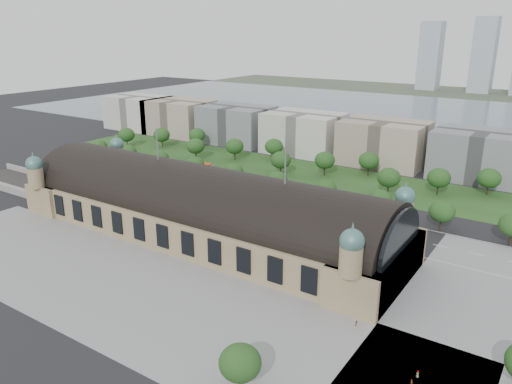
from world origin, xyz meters
The scene contains 60 objects.
ground centered at (0.00, 0.00, 0.00)m, with size 900.00×900.00×0.00m, color black.
station centered at (0.00, 0.00, 10.28)m, with size 150.00×48.40×44.30m.
track_cutting centered at (-110.00, -2.21, 0.70)m, with size 70.00×24.00×3.10m.
plaza_south centered at (10.00, -44.00, 0.00)m, with size 190.00×48.00×0.12m, color gray.
plaza_east centered at (103.00, 0.00, 0.00)m, with size 56.00×100.00×0.12m, color gray.
road_slab centered at (-20.00, 38.00, 0.00)m, with size 260.00×26.00×0.10m, color black.
grass_belt centered at (-15.00, 93.00, 0.00)m, with size 300.00×45.00×0.10m, color #22451B.
petrol_station centered at (-53.91, 65.28, 2.95)m, with size 14.00×13.00×5.05m.
lake centered at (0.00, 298.00, 0.00)m, with size 700.00×320.00×0.08m, color slate.
far_shore centered at (0.00, 498.00, 0.00)m, with size 700.00×120.00×0.14m, color #44513D.
far_tower_left centered at (-60.00, 508.00, 40.00)m, with size 24.00×24.00×80.00m, color #9EA8B2.
far_tower_mid centered at (0.00, 508.00, 42.50)m, with size 24.00×24.00×85.00m, color #9EA8B2.
office_0 centered at (-170.00, 133.00, 12.00)m, with size 45.00×32.00×24.00m, color beige.
office_1 centered at (-130.00, 133.00, 12.00)m, with size 45.00×32.00×24.00m, color tan.
office_2 centered at (-80.00, 133.00, 12.00)m, with size 45.00×32.00×24.00m, color slate.
office_3 centered at (-30.00, 133.00, 12.00)m, with size 45.00×32.00×24.00m, color beige.
office_4 centered at (20.00, 133.00, 12.00)m, with size 45.00×32.00×24.00m, color tan.
office_5 centered at (70.00, 133.00, 12.00)m, with size 45.00×32.00×24.00m, color slate.
tree_row_0 centered at (-120.00, 53.00, 7.43)m, with size 9.60×9.60×11.52m.
tree_row_1 centered at (-96.00, 53.00, 7.43)m, with size 9.60×9.60×11.52m.
tree_row_2 centered at (-72.00, 53.00, 7.43)m, with size 9.60×9.60×11.52m.
tree_row_3 centered at (-48.00, 53.00, 7.43)m, with size 9.60×9.60×11.52m.
tree_row_4 centered at (-24.00, 53.00, 7.43)m, with size 9.60×9.60×11.52m.
tree_row_5 centered at (0.00, 53.00, 7.43)m, with size 9.60×9.60×11.52m.
tree_row_6 centered at (24.00, 53.00, 7.43)m, with size 9.60×9.60×11.52m.
tree_row_7 centered at (48.00, 53.00, 7.43)m, with size 9.60×9.60×11.52m.
tree_row_8 centered at (72.00, 53.00, 7.43)m, with size 9.60×9.60×11.52m.
tree_belt_0 centered at (-130.00, 83.00, 8.05)m, with size 10.40×10.40×12.48m.
tree_belt_1 centered at (-111.00, 95.00, 8.05)m, with size 10.40×10.40×12.48m.
tree_belt_2 centered at (-92.00, 107.00, 8.05)m, with size 10.40×10.40×12.48m.
tree_belt_3 centered at (-73.00, 83.00, 8.05)m, with size 10.40×10.40×12.48m.
tree_belt_4 centered at (-54.00, 95.00, 8.05)m, with size 10.40×10.40×12.48m.
tree_belt_5 centered at (-35.00, 107.00, 8.05)m, with size 10.40×10.40×12.48m.
tree_belt_6 centered at (-16.00, 83.00, 8.05)m, with size 10.40×10.40×12.48m.
tree_belt_7 centered at (3.00, 95.00, 8.05)m, with size 10.40×10.40×12.48m.
tree_belt_8 centered at (22.00, 107.00, 8.05)m, with size 10.40×10.40×12.48m.
tree_belt_9 centered at (41.00, 83.00, 8.05)m, with size 10.40×10.40×12.48m.
tree_belt_10 centered at (60.00, 95.00, 8.05)m, with size 10.40×10.40×12.48m.
tree_belt_11 centered at (79.00, 107.00, 8.05)m, with size 10.40×10.40×12.48m.
tree_plaza_s centered at (60.00, -60.00, 6.80)m, with size 9.00×9.00×10.64m.
traffic_car_0 centered at (-115.84, 35.27, 0.68)m, with size 1.60×3.98×1.36m, color silver.
traffic_car_1 centered at (-85.49, 42.05, 0.80)m, with size 1.70×4.87×1.61m, color gray.
traffic_car_3 centered at (-39.84, 43.30, 0.80)m, with size 2.25×5.52×1.60m, color maroon.
traffic_car_4 centered at (2.40, 29.77, 0.81)m, with size 1.91×4.74×1.61m, color #191A47.
traffic_car_5 centered at (30.21, 41.07, 0.78)m, with size 1.66×4.75×1.56m, color #5A5C62.
traffic_car_6 centered at (69.16, 31.60, 0.78)m, with size 2.60×5.64×1.57m, color silver.
parked_car_0 centered at (-54.32, 21.00, 0.67)m, with size 1.41×4.06×1.34m, color black.
parked_car_1 centered at (-60.66, 21.00, 0.80)m, with size 2.65×5.74×1.60m, color maroon.
parked_car_2 centered at (-68.98, 25.00, 0.67)m, with size 1.89×4.64×1.35m, color #1E1947.
parked_car_3 centered at (-40.52, 25.00, 0.68)m, with size 1.60×3.97×1.35m, color slate.
parked_car_4 centered at (-43.10, 21.00, 0.76)m, with size 1.61×4.61×1.52m, color white.
parked_car_5 centered at (-47.29, 21.00, 0.79)m, with size 2.61×5.65×1.57m, color gray.
parked_car_6 centered at (-37.92, 21.00, 0.72)m, with size 2.02×4.96×1.44m, color black.
bus_west centered at (-16.09, 28.33, 1.71)m, with size 2.88×12.29×3.42m, color red.
bus_mid centered at (19.60, 32.00, 1.52)m, with size 2.55×10.90×3.04m, color silver.
bus_east centered at (12.62, 30.52, 1.67)m, with size 2.81×12.02×3.35m, color silver.
pedestrian_1 centered at (89.63, -39.11, 0.98)m, with size 0.72×0.47×1.96m, color gray.
pedestrian_2 centered at (71.05, -24.47, 0.83)m, with size 0.81×0.47×1.66m, color gray.
pedestrian_4 centered at (59.52, -51.89, 0.84)m, with size 1.09×0.47×1.69m, color gray.
pedestrian_5 centered at (89.85, -35.37, 0.89)m, with size 0.87×0.50×1.77m, color gray.
Camera 1 is at (110.71, -130.20, 72.49)m, focal length 35.00 mm.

